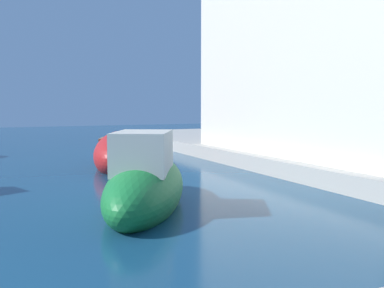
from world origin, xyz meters
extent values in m
cube|color=#ADA89E|center=(13.00, 6.00, 0.25)|extent=(6.00, 32.00, 0.50)
ellipsoid|color=#B21E1E|center=(6.55, 9.94, 0.43)|extent=(3.37, 5.11, 1.58)
cube|color=brown|center=(6.55, 9.94, 0.95)|extent=(1.66, 1.40, 0.08)
ellipsoid|color=#197233|center=(5.37, 3.76, 0.37)|extent=(3.48, 4.68, 1.34)
cube|color=beige|center=(5.20, 3.44, 1.19)|extent=(1.63, 1.81, 0.84)
cube|color=silver|center=(13.00, 6.79, 3.99)|extent=(5.01, 9.58, 6.98)
camera|label=1|loc=(2.51, -4.63, 2.13)|focal=39.96mm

